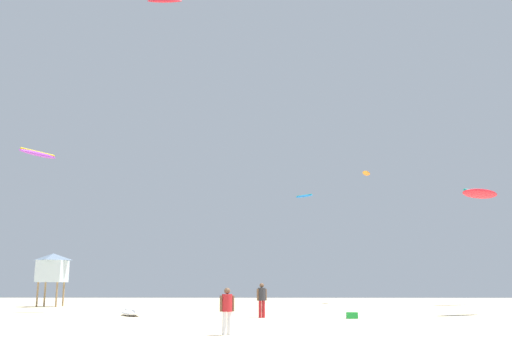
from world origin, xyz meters
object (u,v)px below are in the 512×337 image
person_midground (262,297)px  cooler_box (352,315)px  lifeguard_tower (53,267)px  kite_aloft_1 (38,154)px  kite_aloft_0 (366,173)px  kite_aloft_3 (304,196)px  kite_grounded_near (131,312)px  person_foreground (227,307)px  kite_aloft_2 (480,194)px  kite_aloft_5 (165,1)px

person_midground → cooler_box: bearing=52.7°
lifeguard_tower → kite_aloft_1: bearing=-84.4°
lifeguard_tower → kite_aloft_0: 29.58m
cooler_box → person_midground: bearing=171.9°
cooler_box → kite_aloft_1: bearing=155.4°
kite_aloft_1 → kite_aloft_3: 26.86m
cooler_box → kite_grounded_near: bearing=167.8°
kite_aloft_0 → kite_aloft_1: bearing=-151.0°
cooler_box → kite_aloft_3: (-0.44, 27.06, 10.37)m
person_foreground → kite_aloft_0: kite_aloft_0 is taller
kite_aloft_2 → kite_grounded_near: bearing=-146.9°
kite_grounded_near → lifeguard_tower: size_ratio=0.76×
person_foreground → cooler_box: (5.74, 9.67, -0.77)m
kite_aloft_3 → kite_grounded_near: bearing=-115.2°
kite_grounded_near → kite_aloft_1: size_ratio=0.99×
kite_aloft_5 → kite_aloft_3: bearing=60.6°
lifeguard_tower → kite_aloft_3: (20.91, 11.57, 7.47)m
person_foreground → kite_aloft_0: bearing=142.7°
kite_aloft_2 → person_midground: bearing=-135.0°
kite_aloft_5 → lifeguard_tower: bearing=140.0°
kite_aloft_0 → kite_aloft_2: 10.46m
kite_aloft_3 → person_midground: bearing=-99.0°
kite_grounded_near → cooler_box: bearing=-12.2°
kite_grounded_near → kite_aloft_2: 33.05m
lifeguard_tower → kite_aloft_5: 22.55m
cooler_box → kite_aloft_3: size_ratio=0.28×
kite_aloft_1 → kite_aloft_5: bearing=-13.6°
person_midground → kite_aloft_3: bearing=141.8°
kite_aloft_0 → kite_aloft_5: (-16.98, -16.75, 9.35)m
kite_grounded_near → kite_aloft_0: 30.15m
person_midground → cooler_box: size_ratio=3.18×
kite_aloft_1 → kite_aloft_3: size_ratio=1.57×
kite_grounded_near → lifeguard_tower: 16.24m
kite_aloft_0 → kite_aloft_2: kite_aloft_0 is taller
person_foreground → lifeguard_tower: bearing=-167.1°
kite_aloft_0 → cooler_box: bearing=-102.7°
person_foreground → kite_aloft_1: bearing=-160.9°
kite_aloft_3 → kite_aloft_5: kite_aloft_5 is taller
kite_aloft_1 → kite_aloft_2: bearing=16.3°
kite_grounded_near → kite_aloft_1: (-8.83, 6.94, 10.74)m
kite_aloft_2 → kite_aloft_5: 31.44m
cooler_box → kite_aloft_5: (-11.57, 7.29, 21.49)m
kite_aloft_3 → lifeguard_tower: bearing=-151.1°
person_foreground → cooler_box: 11.27m
person_midground → kite_grounded_near: size_ratio=0.57×
person_midground → kite_aloft_2: kite_aloft_2 is taller
person_midground → kite_grounded_near: bearing=-133.9°
lifeguard_tower → kite_grounded_near: bearing=-53.9°
kite_grounded_near → kite_aloft_3: bearing=64.8°
person_foreground → kite_aloft_1: kite_aloft_1 is taller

